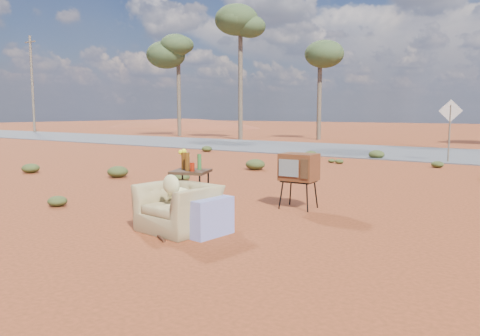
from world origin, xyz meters
The scene contains 13 objects.
ground centered at (0.00, 0.00, 0.00)m, with size 140.00×140.00×0.00m, color #943B1D.
highway centered at (0.00, 15.00, 0.02)m, with size 140.00×7.00×0.04m, color #565659.
dirt_mound centered at (-30.00, 34.00, 0.00)m, with size 26.00×18.00×2.00m, color brown.
armchair centered at (0.08, -0.37, 0.44)m, with size 1.34×0.82×0.93m.
tv_unit centered at (0.73, 2.07, 0.75)m, with size 0.65×0.54×1.02m.
side_table centered at (-0.37, 0.30, 0.85)m, with size 0.74×0.74×1.14m.
rusty_bar centered at (-0.45, -0.56, 0.02)m, with size 0.04×0.04×1.66m, color #452412.
road_sign centered at (1.50, 12.00, 1.50)m, with size 0.78×0.06×2.19m.
eucalyptus_far_left centered at (-18.00, 20.00, 5.94)m, with size 3.20×3.20×7.10m.
eucalyptus_left centered at (-12.00, 19.00, 6.92)m, with size 3.20×3.20×8.10m.
eucalyptus_near_left centered at (-8.00, 22.00, 5.45)m, with size 3.20×3.20×6.60m.
utility_pole_west centered at (-32.00, 17.50, 4.15)m, with size 1.40×0.20×8.00m.
scrub_patch centered at (-0.82, 4.41, 0.14)m, with size 17.49×8.07×0.33m.
Camera 1 is at (4.59, -5.53, 1.77)m, focal length 35.00 mm.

